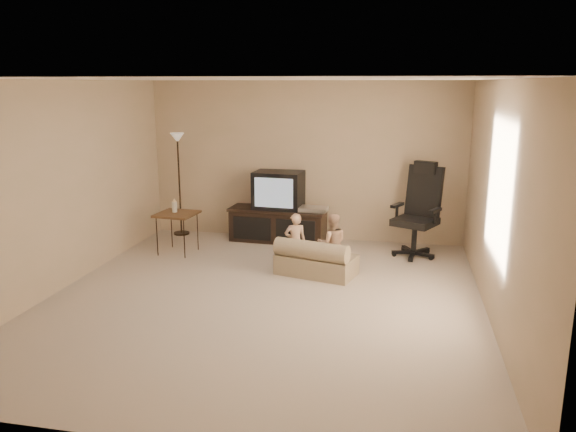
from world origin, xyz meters
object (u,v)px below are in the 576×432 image
floor_lamp (178,161)px  toddler_right (332,243)px  tv_stand (279,212)px  side_table (177,214)px  child_sofa (315,260)px  toddler_left (295,242)px  office_chair (418,223)px

floor_lamp → toddler_right: size_ratio=2.10×
tv_stand → floor_lamp: floor_lamp is taller
side_table → child_sofa: bearing=-15.3°
tv_stand → child_sofa: 1.75m
side_table → toddler_left: size_ratio=1.03×
tv_stand → toddler_left: size_ratio=1.99×
floor_lamp → child_sofa: 3.13m
toddler_right → side_table: bearing=-23.6°
toddler_right → child_sofa: bearing=24.2°
office_chair → floor_lamp: (-3.82, 0.41, 0.73)m
toddler_left → toddler_right: 0.49m
floor_lamp → toddler_right: (2.70, -1.43, -0.82)m
toddler_left → office_chair: bearing=-166.5°
child_sofa → toddler_right: 0.32m
office_chair → side_table: 3.52m
side_table → toddler_right: (2.35, -0.44, -0.19)m
tv_stand → toddler_left: (0.54, -1.41, -0.07)m
tv_stand → side_table: size_ratio=1.93×
side_table → child_sofa: side_table is taller
floor_lamp → side_table: bearing=-70.6°
floor_lamp → toddler_left: floor_lamp is taller
office_chair → floor_lamp: 3.91m
office_chair → child_sofa: office_chair is taller
side_table → floor_lamp: bearing=109.4°
side_table → toddler_right: bearing=-10.6°
floor_lamp → toddler_left: bearing=-33.5°
side_table → floor_lamp: 1.23m
floor_lamp → office_chair: bearing=-6.2°
office_chair → side_table: bearing=-144.3°
child_sofa → toddler_left: size_ratio=1.40×
floor_lamp → tv_stand: bearing=-2.0°
toddler_left → toddler_right: (0.49, 0.03, 0.00)m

